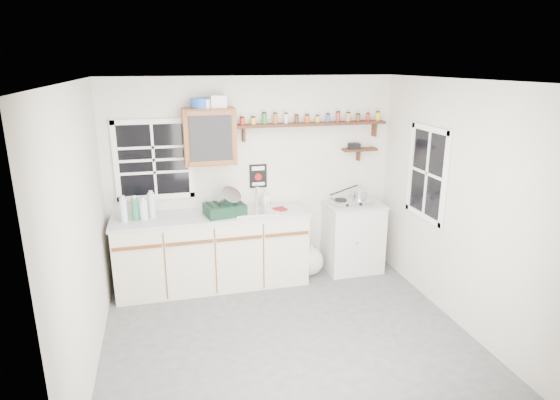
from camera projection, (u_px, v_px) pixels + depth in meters
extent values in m
cube|color=#49494B|center=(287.00, 335.00, 4.74)|extent=(3.60, 3.20, 0.02)
cube|color=silver|center=(288.00, 79.00, 4.03)|extent=(3.60, 3.20, 0.02)
cube|color=beige|center=(81.00, 235.00, 3.96)|extent=(0.02, 3.20, 2.50)
cube|color=beige|center=(457.00, 204.00, 4.82)|extent=(0.02, 3.20, 2.50)
cube|color=beige|center=(254.00, 178.00, 5.88)|extent=(3.60, 0.02, 2.50)
cube|color=beige|center=(355.00, 298.00, 2.89)|extent=(3.60, 0.02, 2.50)
cube|color=beige|center=(213.00, 252.00, 5.69)|extent=(2.27, 0.60, 0.88)
cube|color=#AFB1B7|center=(211.00, 216.00, 5.56)|extent=(2.31, 0.62, 0.04)
cube|color=brown|center=(137.00, 248.00, 5.12)|extent=(0.53, 0.02, 0.03)
cube|color=brown|center=(190.00, 243.00, 5.25)|extent=(0.53, 0.02, 0.03)
cube|color=brown|center=(240.00, 238.00, 5.39)|extent=(0.53, 0.02, 0.03)
cube|color=brown|center=(287.00, 234.00, 5.52)|extent=(0.53, 0.02, 0.03)
cube|color=silver|center=(352.00, 237.00, 6.14)|extent=(0.70, 0.55, 0.88)
cube|color=#AFB1B7|center=(354.00, 204.00, 6.01)|extent=(0.73, 0.57, 0.03)
cube|color=#BCBCC1|center=(255.00, 210.00, 5.68)|extent=(0.52, 0.44, 0.03)
cylinder|color=#BCBCC1|center=(257.00, 196.00, 5.80)|extent=(0.02, 0.02, 0.28)
cylinder|color=#BCBCC1|center=(257.00, 187.00, 5.70)|extent=(0.02, 0.14, 0.02)
cube|color=brown|center=(210.00, 136.00, 5.44)|extent=(0.60, 0.30, 0.65)
cube|color=black|center=(211.00, 138.00, 5.29)|extent=(0.48, 0.02, 0.52)
cylinder|color=#1A4FAC|center=(201.00, 103.00, 5.32)|extent=(0.24, 0.24, 0.11)
cube|color=silver|center=(218.00, 101.00, 5.36)|extent=(0.18, 0.15, 0.14)
cylinder|color=silver|center=(205.00, 104.00, 5.28)|extent=(0.12, 0.12, 0.10)
cube|color=black|center=(312.00, 124.00, 5.77)|extent=(1.91, 0.18, 0.04)
cube|color=black|center=(244.00, 134.00, 5.64)|extent=(0.03, 0.10, 0.18)
cube|color=black|center=(374.00, 129.00, 6.04)|extent=(0.03, 0.10, 0.18)
cylinder|color=red|center=(242.00, 121.00, 5.55)|extent=(0.06, 0.06, 0.08)
cylinder|color=black|center=(242.00, 117.00, 5.54)|extent=(0.05, 0.05, 0.02)
cylinder|color=gold|center=(253.00, 121.00, 5.58)|extent=(0.06, 0.06, 0.08)
cylinder|color=black|center=(253.00, 117.00, 5.57)|extent=(0.05, 0.05, 0.02)
cylinder|color=#267226|center=(264.00, 119.00, 5.61)|extent=(0.06, 0.06, 0.13)
cylinder|color=black|center=(264.00, 113.00, 5.59)|extent=(0.05, 0.05, 0.02)
cylinder|color=#99591E|center=(275.00, 119.00, 5.64)|extent=(0.06, 0.06, 0.12)
cylinder|color=black|center=(275.00, 113.00, 5.62)|extent=(0.05, 0.05, 0.02)
cylinder|color=silver|center=(286.00, 119.00, 5.67)|extent=(0.05, 0.05, 0.11)
cylinder|color=black|center=(286.00, 113.00, 5.65)|extent=(0.04, 0.04, 0.02)
cylinder|color=#4C2614|center=(297.00, 119.00, 5.71)|extent=(0.05, 0.05, 0.09)
cylinder|color=black|center=(297.00, 115.00, 5.69)|extent=(0.05, 0.05, 0.02)
cylinder|color=#B24C19|center=(307.00, 119.00, 5.74)|extent=(0.06, 0.06, 0.09)
cylinder|color=black|center=(307.00, 115.00, 5.72)|extent=(0.05, 0.05, 0.02)
cylinder|color=gold|center=(318.00, 119.00, 5.77)|extent=(0.05, 0.05, 0.07)
cylinder|color=black|center=(318.00, 116.00, 5.76)|extent=(0.05, 0.05, 0.02)
cylinder|color=#334C8C|center=(328.00, 118.00, 5.80)|extent=(0.05, 0.05, 0.09)
cylinder|color=black|center=(328.00, 114.00, 5.79)|extent=(0.05, 0.05, 0.02)
cylinder|color=maroon|center=(338.00, 117.00, 5.83)|extent=(0.05, 0.05, 0.11)
cylinder|color=black|center=(338.00, 112.00, 5.81)|extent=(0.05, 0.05, 0.02)
cylinder|color=#BF8C3F|center=(348.00, 117.00, 5.86)|extent=(0.06, 0.06, 0.10)
cylinder|color=black|center=(348.00, 113.00, 5.85)|extent=(0.05, 0.05, 0.02)
cylinder|color=brown|center=(358.00, 118.00, 5.90)|extent=(0.06, 0.06, 0.08)
cylinder|color=black|center=(358.00, 114.00, 5.89)|extent=(0.05, 0.05, 0.02)
cylinder|color=red|center=(368.00, 117.00, 5.93)|extent=(0.05, 0.05, 0.08)
cylinder|color=black|center=(368.00, 113.00, 5.92)|extent=(0.04, 0.04, 0.02)
cylinder|color=gold|center=(378.00, 116.00, 5.96)|extent=(0.06, 0.06, 0.10)
cylinder|color=black|center=(378.00, 112.00, 5.94)|extent=(0.05, 0.05, 0.02)
cube|color=black|center=(360.00, 149.00, 6.04)|extent=(0.45, 0.15, 0.03)
cube|color=black|center=(358.00, 155.00, 6.10)|extent=(0.03, 0.08, 0.14)
cube|color=black|center=(354.00, 146.00, 6.00)|extent=(0.14, 0.10, 0.07)
cube|color=black|center=(258.00, 176.00, 5.87)|extent=(0.22, 0.01, 0.30)
cube|color=white|center=(258.00, 168.00, 5.83)|extent=(0.16, 0.00, 0.05)
cylinder|color=#A50C0C|center=(258.00, 177.00, 5.86)|extent=(0.09, 0.01, 0.09)
cube|color=white|center=(258.00, 184.00, 5.89)|extent=(0.16, 0.00, 0.04)
cube|color=black|center=(154.00, 160.00, 5.49)|extent=(0.85, 0.02, 0.90)
cube|color=white|center=(154.00, 160.00, 5.49)|extent=(0.93, 0.03, 0.98)
cube|color=black|center=(427.00, 173.00, 5.26)|extent=(0.02, 0.70, 1.00)
cube|color=white|center=(427.00, 173.00, 5.26)|extent=(0.03, 0.78, 1.08)
cylinder|color=silver|center=(124.00, 210.00, 5.24)|extent=(0.08, 0.08, 0.28)
cylinder|color=silver|center=(122.00, 197.00, 5.19)|extent=(0.04, 0.04, 0.03)
cylinder|color=#28784B|center=(135.00, 209.00, 5.31)|extent=(0.08, 0.08, 0.26)
cylinder|color=silver|center=(134.00, 197.00, 5.27)|extent=(0.04, 0.04, 0.03)
cylinder|color=silver|center=(144.00, 210.00, 5.32)|extent=(0.09, 0.09, 0.24)
cylinder|color=silver|center=(143.00, 198.00, 5.28)|extent=(0.05, 0.05, 0.03)
cylinder|color=silver|center=(152.00, 205.00, 5.40)|extent=(0.08, 0.08, 0.29)
cylinder|color=silver|center=(151.00, 192.00, 5.36)|extent=(0.04, 0.04, 0.03)
cube|color=black|center=(225.00, 209.00, 5.51)|extent=(0.50, 0.41, 0.13)
cylinder|color=#BCBCC1|center=(229.00, 198.00, 5.48)|extent=(0.36, 0.37, 0.27)
imported|color=white|center=(265.00, 198.00, 5.88)|extent=(0.11, 0.12, 0.20)
cube|color=maroon|center=(279.00, 209.00, 5.70)|extent=(0.19, 0.17, 0.02)
cube|color=#BCBCC1|center=(350.00, 202.00, 5.97)|extent=(0.52, 0.30, 0.06)
cylinder|color=black|center=(341.00, 200.00, 5.93)|extent=(0.15, 0.15, 0.01)
cylinder|color=black|center=(359.00, 198.00, 5.99)|extent=(0.15, 0.15, 0.01)
cylinder|color=#BCBCC1|center=(359.00, 194.00, 5.97)|extent=(0.18, 0.18, 0.11)
cylinder|color=black|center=(344.00, 190.00, 6.00)|extent=(0.31, 0.20, 0.18)
ellipsoid|color=silver|center=(310.00, 261.00, 6.03)|extent=(0.39, 0.35, 0.41)
cone|color=silver|center=(311.00, 248.00, 5.98)|extent=(0.11, 0.11, 0.11)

